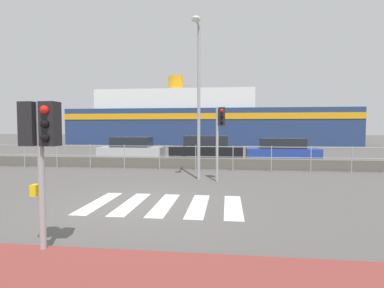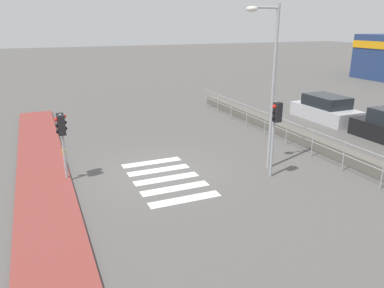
{
  "view_description": "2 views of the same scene",
  "coord_description": "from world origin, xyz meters",
  "px_view_note": "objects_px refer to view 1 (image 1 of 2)",
  "views": [
    {
      "loc": [
        2.36,
        -7.64,
        2.03
      ],
      "look_at": [
        1.22,
        2.0,
        1.5
      ],
      "focal_mm": 28.0,
      "sensor_mm": 36.0,
      "label": 1
    },
    {
      "loc": [
        12.56,
        -4.01,
        5.38
      ],
      "look_at": [
        0.73,
        1.0,
        1.2
      ],
      "focal_mm": 35.0,
      "sensor_mm": 36.0,
      "label": 2
    }
  ],
  "objects_px": {
    "traffic_light_far": "(220,127)",
    "parked_car_black": "(206,149)",
    "streetlamp": "(198,82)",
    "ferry_boat": "(202,121)",
    "parked_car_silver": "(132,149)",
    "traffic_light_near": "(40,137)",
    "parked_car_blue": "(282,151)"
  },
  "relations": [
    {
      "from": "traffic_light_far",
      "to": "parked_car_black",
      "type": "bearing_deg",
      "value": 97.79
    },
    {
      "from": "traffic_light_near",
      "to": "parked_car_blue",
      "type": "xyz_separation_m",
      "value": [
        6.25,
        14.64,
        -1.3
      ]
    },
    {
      "from": "ferry_boat",
      "to": "parked_car_black",
      "type": "height_order",
      "value": "ferry_boat"
    },
    {
      "from": "traffic_light_near",
      "to": "traffic_light_far",
      "type": "xyz_separation_m",
      "value": [
        2.61,
        6.9,
        0.16
      ]
    },
    {
      "from": "ferry_boat",
      "to": "parked_car_black",
      "type": "relative_size",
      "value": 7.5
    },
    {
      "from": "traffic_light_near",
      "to": "parked_car_black",
      "type": "xyz_separation_m",
      "value": [
        1.55,
        14.64,
        -1.24
      ]
    },
    {
      "from": "parked_car_silver",
      "to": "parked_car_blue",
      "type": "relative_size",
      "value": 0.94
    },
    {
      "from": "traffic_light_far",
      "to": "streetlamp",
      "type": "height_order",
      "value": "streetlamp"
    },
    {
      "from": "streetlamp",
      "to": "parked_car_silver",
      "type": "relative_size",
      "value": 1.46
    },
    {
      "from": "traffic_light_near",
      "to": "parked_car_black",
      "type": "distance_m",
      "value": 14.77
    },
    {
      "from": "traffic_light_near",
      "to": "parked_car_blue",
      "type": "bearing_deg",
      "value": 66.87
    },
    {
      "from": "traffic_light_near",
      "to": "parked_car_silver",
      "type": "bearing_deg",
      "value": 102.84
    },
    {
      "from": "parked_car_blue",
      "to": "ferry_boat",
      "type": "bearing_deg",
      "value": 109.81
    },
    {
      "from": "traffic_light_near",
      "to": "streetlamp",
      "type": "bearing_deg",
      "value": 75.89
    },
    {
      "from": "traffic_light_near",
      "to": "streetlamp",
      "type": "xyz_separation_m",
      "value": [
        1.77,
        7.05,
        1.86
      ]
    },
    {
      "from": "ferry_boat",
      "to": "parked_car_silver",
      "type": "distance_m",
      "value": 18.58
    },
    {
      "from": "traffic_light_far",
      "to": "parked_car_blue",
      "type": "xyz_separation_m",
      "value": [
        3.64,
        7.74,
        -1.46
      ]
    },
    {
      "from": "parked_car_silver",
      "to": "parked_car_black",
      "type": "bearing_deg",
      "value": 0.0
    },
    {
      "from": "streetlamp",
      "to": "ferry_boat",
      "type": "height_order",
      "value": "ferry_boat"
    },
    {
      "from": "traffic_light_far",
      "to": "parked_car_black",
      "type": "height_order",
      "value": "traffic_light_far"
    },
    {
      "from": "traffic_light_near",
      "to": "parked_car_silver",
      "type": "distance_m",
      "value": 15.07
    },
    {
      "from": "parked_car_silver",
      "to": "traffic_light_far",
      "type": "bearing_deg",
      "value": -52.47
    },
    {
      "from": "parked_car_black",
      "to": "parked_car_blue",
      "type": "distance_m",
      "value": 4.7
    },
    {
      "from": "parked_car_black",
      "to": "parked_car_blue",
      "type": "bearing_deg",
      "value": 0.0
    },
    {
      "from": "traffic_light_near",
      "to": "parked_car_blue",
      "type": "relative_size",
      "value": 0.56
    },
    {
      "from": "parked_car_silver",
      "to": "parked_car_black",
      "type": "height_order",
      "value": "parked_car_black"
    },
    {
      "from": "streetlamp",
      "to": "parked_car_black",
      "type": "height_order",
      "value": "streetlamp"
    },
    {
      "from": "traffic_light_near",
      "to": "parked_car_silver",
      "type": "xyz_separation_m",
      "value": [
        -3.34,
        14.64,
        -1.28
      ]
    },
    {
      "from": "parked_car_silver",
      "to": "ferry_boat",
      "type": "bearing_deg",
      "value": 80.53
    },
    {
      "from": "traffic_light_far",
      "to": "parked_car_blue",
      "type": "height_order",
      "value": "traffic_light_far"
    },
    {
      "from": "traffic_light_near",
      "to": "ferry_boat",
      "type": "xyz_separation_m",
      "value": [
        -0.3,
        32.83,
        0.94
      ]
    },
    {
      "from": "streetlamp",
      "to": "ferry_boat",
      "type": "relative_size",
      "value": 0.18
    }
  ]
}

